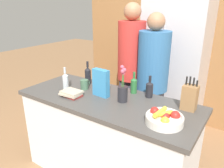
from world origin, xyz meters
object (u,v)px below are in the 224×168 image
Objects in this scene: bottle_wine at (66,81)px; bottle_water at (149,89)px; refrigerator at (174,65)px; person_in_blue at (152,79)px; cereal_box at (101,83)px; book_stack at (71,94)px; fruit_bowl at (164,118)px; flower_vase at (123,90)px; coffee_mug at (85,84)px; bottle_oil at (88,75)px; knife_block at (190,97)px; bottle_vinegar at (134,85)px; person_at_sink at (131,67)px.

bottle_wine reaches higher than bottle_water.
refrigerator is 0.66m from person_in_blue.
cereal_box is (-0.27, -1.31, 0.08)m from refrigerator.
book_stack is 0.22m from bottle_wine.
fruit_bowl is at bearing -12.40° from cereal_box.
flower_vase is at bearing -103.43° from person_in_blue.
coffee_mug is at bearing -164.12° from bottle_water.
bottle_wine is (-0.08, -0.26, -0.01)m from bottle_oil.
book_stack is 0.96× the size of bottle_water.
bottle_oil is 1.19× the size of bottle_water.
knife_block is 1.04m from coffee_mug.
person_in_blue reaches higher than coffee_mug.
book_stack is 0.75m from bottle_water.
flower_vase is 1.56× the size of bottle_vinegar.
fruit_bowl is 0.62m from bottle_vinegar.
knife_block is 1.08× the size of cereal_box.
refrigerator is 7.39× the size of bottle_oil.
person_in_blue is at bearing 69.72° from cereal_box.
fruit_bowl is 2.32× the size of coffee_mug.
person_in_blue reaches higher than book_stack.
bottle_water is at bearing -83.09° from refrigerator.
bottle_oil reaches higher than fruit_bowl.
person_at_sink is (0.24, 0.53, 0.00)m from bottle_oil.
person_at_sink reaches higher than fruit_bowl.
bottle_vinegar is 0.41m from person_in_blue.
person_at_sink reaches higher than bottle_oil.
person_in_blue is at bearing 89.85° from flower_vase.
coffee_mug is at bearing -112.34° from refrigerator.
knife_block reaches higher than bottle_vinegar.
person_at_sink is (-0.79, 0.88, 0.06)m from fruit_bowl.
knife_block is 1.03m from person_at_sink.
refrigerator is at bearing 61.75° from bottle_oil.
knife_block reaches higher than coffee_mug.
flower_vase is (-0.54, -0.18, -0.00)m from knife_block.
flower_vase is at bearing 1.62° from cereal_box.
refrigerator is 6.63× the size of fruit_bowl.
bottle_water is (-0.30, 0.39, 0.04)m from fruit_bowl.
coffee_mug is 0.18m from bottle_oil.
bottle_vinegar is (-0.01, 0.24, -0.02)m from flower_vase.
person_at_sink is at bearing 147.85° from knife_block.
knife_block is 1.13× the size of bottle_oil.
flower_vase is at bearing -87.25° from person_at_sink.
fruit_bowl is 1.06× the size of cereal_box.
flower_vase reaches higher than bottle_water.
flower_vase is at bearing -91.24° from refrigerator.
person_in_blue is at bearing 38.63° from bottle_oil.
knife_block is at bearing 76.50° from fruit_bowl.
refrigerator is 7.92× the size of bottle_wine.
book_stack is at bearing -147.21° from bottle_water.
bottle_wine is at bearing -116.17° from refrigerator.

